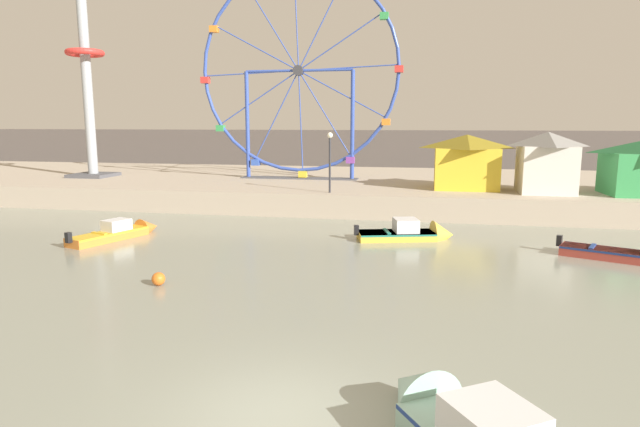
{
  "coord_description": "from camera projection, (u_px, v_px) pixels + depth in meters",
  "views": [
    {
      "loc": [
        2.51,
        -8.66,
        5.29
      ],
      "look_at": [
        -2.0,
        14.07,
        1.32
      ],
      "focal_mm": 30.0,
      "sensor_mm": 36.0,
      "label": 1
    }
  ],
  "objects": [
    {
      "name": "quay_promenade",
      "position": [
        389.0,
        188.0,
        38.1
      ],
      "size": [
        110.0,
        18.91,
        1.35
      ],
      "primitive_type": "cube",
      "color": "tan",
      "rests_on": "ground_plane"
    },
    {
      "name": "carnival_booth_yellow_awning",
      "position": [
        466.0,
        161.0,
        31.94
      ],
      "size": [
        4.03,
        3.73,
        3.22
      ],
      "rotation": [
        0.0,
        0.0,
        0.0
      ],
      "color": "yellow",
      "rests_on": "quay_promenade"
    },
    {
      "name": "distant_town_skyline",
      "position": [
        404.0,
        150.0,
        59.95
      ],
      "size": [
        140.0,
        3.0,
        4.4
      ],
      "primitive_type": "cube",
      "color": "#564C47",
      "rests_on": "ground_plane"
    },
    {
      "name": "motorboat_faded_red",
      "position": [
        623.0,
        255.0,
        20.67
      ],
      "size": [
        3.96,
        2.55,
        1.09
      ],
      "rotation": [
        0.0,
        0.0,
        5.87
      ],
      "color": "#B24238",
      "rests_on": "ground_plane"
    },
    {
      "name": "motorboat_mustard_yellow",
      "position": [
        415.0,
        233.0,
        24.45
      ],
      "size": [
        4.65,
        2.49,
        1.46
      ],
      "rotation": [
        0.0,
        0.0,
        0.26
      ],
      "color": "gold",
      "rests_on": "ground_plane"
    },
    {
      "name": "carnival_booth_white_ticket",
      "position": [
        546.0,
        161.0,
        30.04
      ],
      "size": [
        3.22,
        3.59,
        3.42
      ],
      "rotation": [
        0.0,
        0.0,
        -0.02
      ],
      "color": "silver",
      "rests_on": "quay_promenade"
    },
    {
      "name": "ground_plane",
      "position": [
        278.0,
        416.0,
        9.75
      ],
      "size": [
        240.0,
        240.0,
        0.0
      ],
      "primitive_type": "plane",
      "color": "gray"
    },
    {
      "name": "motorboat_orange_hull",
      "position": [
        122.0,
        232.0,
        24.8
      ],
      "size": [
        2.54,
        4.86,
        1.19
      ],
      "rotation": [
        0.0,
        0.0,
        1.23
      ],
      "color": "orange",
      "rests_on": "ground_plane"
    },
    {
      "name": "mooring_buoy_orange",
      "position": [
        158.0,
        279.0,
        17.51
      ],
      "size": [
        0.44,
        0.44,
        0.44
      ],
      "primitive_type": "sphere",
      "color": "orange",
      "rests_on": "ground_plane"
    },
    {
      "name": "drop_tower_steel_tower",
      "position": [
        87.0,
        82.0,
        38.01
      ],
      "size": [
        2.8,
        2.8,
        14.62
      ],
      "color": "#999EA3",
      "rests_on": "quay_promenade"
    },
    {
      "name": "promenade_lamp_near",
      "position": [
        330.0,
        153.0,
        29.9
      ],
      "size": [
        0.32,
        0.32,
        3.38
      ],
      "color": "#2D2D33",
      "rests_on": "quay_promenade"
    },
    {
      "name": "ferris_wheel_blue_frame",
      "position": [
        299.0,
        74.0,
        36.56
      ],
      "size": [
        14.2,
        1.2,
        14.37
      ],
      "color": "#334CA8",
      "rests_on": "quay_promenade"
    }
  ]
}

